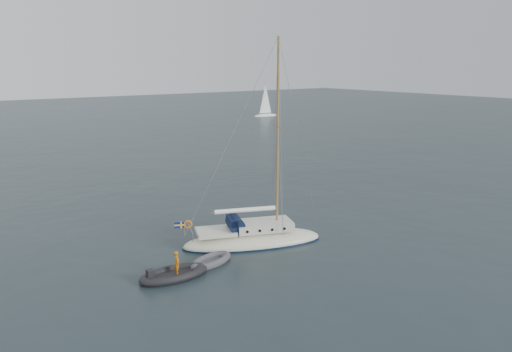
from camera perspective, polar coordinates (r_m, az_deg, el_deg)
ground at (r=33.65m, az=0.29°, el=-7.45°), size 300.00×300.00×0.00m
sailboat at (r=32.84m, az=-0.36°, el=-6.03°), size 9.73×2.92×13.86m
dinghy at (r=30.05m, az=-5.20°, el=-9.65°), size 3.14×1.42×0.45m
rib at (r=28.51m, az=-9.40°, el=-10.96°), size 4.05×1.84×1.53m
distant_yacht_b at (r=112.10m, az=1.09°, el=8.54°), size 5.84×3.11×7.73m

